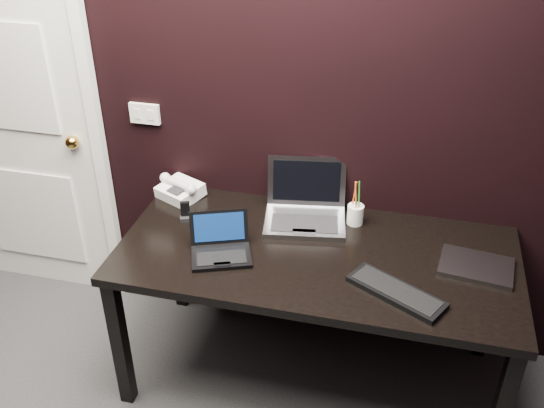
% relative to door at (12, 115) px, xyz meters
% --- Properties ---
extents(wall_back, '(4.00, 0.00, 4.00)m').
position_rel_door_xyz_m(wall_back, '(1.35, 0.02, 0.26)').
color(wall_back, black).
rests_on(wall_back, ground).
extents(door, '(0.99, 0.10, 2.14)m').
position_rel_door_xyz_m(door, '(0.00, 0.00, 0.00)').
color(door, white).
rests_on(door, ground).
extents(wall_switch, '(0.15, 0.02, 0.10)m').
position_rel_door_xyz_m(wall_switch, '(0.73, 0.01, 0.08)').
color(wall_switch, silver).
rests_on(wall_switch, wall_back).
extents(desk, '(1.70, 0.80, 0.74)m').
position_rel_door_xyz_m(desk, '(1.65, -0.38, -0.38)').
color(desk, black).
rests_on(desk, ground).
extents(netbook, '(0.31, 0.30, 0.16)m').
position_rel_door_xyz_m(netbook, '(1.26, -0.49, -0.27)').
color(netbook, black).
rests_on(netbook, desk).
extents(silver_laptop, '(0.41, 0.38, 0.25)m').
position_rel_door_xyz_m(silver_laptop, '(1.55, -0.14, -0.26)').
color(silver_laptop, '#9D9DA2').
rests_on(silver_laptop, desk).
extents(ext_keyboard, '(0.40, 0.30, 0.02)m').
position_rel_door_xyz_m(ext_keyboard, '(2.00, -0.58, -0.29)').
color(ext_keyboard, black).
rests_on(ext_keyboard, desk).
extents(closed_laptop, '(0.31, 0.24, 0.02)m').
position_rel_door_xyz_m(closed_laptop, '(2.31, -0.33, -0.29)').
color(closed_laptop, gray).
rests_on(closed_laptop, desk).
extents(desk_phone, '(0.25, 0.24, 0.11)m').
position_rel_door_xyz_m(desk_phone, '(0.92, -0.09, -0.26)').
color(desk_phone, white).
rests_on(desk_phone, desk).
extents(mobile_phone, '(0.06, 0.06, 0.09)m').
position_rel_door_xyz_m(mobile_phone, '(1.02, -0.27, -0.27)').
color(mobile_phone, black).
rests_on(mobile_phone, desk).
extents(pen_cup, '(0.08, 0.08, 0.22)m').
position_rel_door_xyz_m(pen_cup, '(1.78, -0.11, -0.25)').
color(pen_cup, white).
rests_on(pen_cup, desk).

